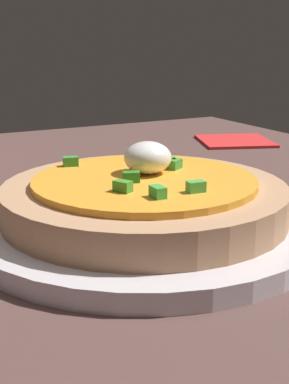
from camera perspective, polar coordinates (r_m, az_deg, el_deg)
dining_table at (r=54.61cm, az=-10.81°, el=-2.32°), size 95.10×79.73×2.73cm
plate at (r=44.41cm, az=-0.00°, el=-3.42°), size 27.55×27.55×1.50cm
pizza at (r=43.73cm, az=0.01°, el=-0.53°), size 22.56×22.56×5.75cm
napkin at (r=83.87cm, az=9.32°, el=5.22°), size 13.16×13.16×0.40cm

